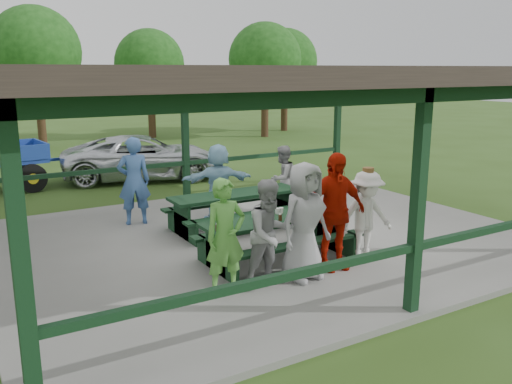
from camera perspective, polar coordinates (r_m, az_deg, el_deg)
ground at (r=10.64m, az=0.96°, el=-5.25°), size 90.00×90.00×0.00m
concrete_slab at (r=10.62m, az=0.96°, el=-5.00°), size 10.00×8.00×0.10m
pavilion_structure at (r=10.11m, az=1.02°, el=12.07°), size 10.60×8.60×3.24m
picnic_table_near at (r=9.24m, az=2.23°, el=-4.34°), size 2.65×1.39×0.75m
picnic_table_far at (r=11.04m, az=-2.15°, el=-1.46°), size 2.72×1.39×0.75m
table_setting at (r=9.18m, az=2.01°, el=-2.47°), size 2.51×0.45×0.10m
contestant_green at (r=7.80m, az=-3.22°, el=-4.73°), size 0.63×0.42×1.71m
contestant_grey_left at (r=8.04m, az=1.52°, el=-4.41°), size 0.82×0.66×1.64m
contestant_grey_mid at (r=8.33m, az=5.13°, el=-3.12°), size 0.98×0.71×1.85m
contestant_red at (r=8.81m, az=8.19°, el=-2.05°), size 1.18×0.62×1.92m
contestant_white_fedora at (r=9.32m, az=11.52°, el=-2.49°), size 1.05×0.67×1.61m
spectator_lblue at (r=11.67m, az=-4.00°, el=1.08°), size 1.61×0.86×1.66m
spectator_blue at (r=11.56m, az=-12.73°, el=1.15°), size 0.75×0.56×1.85m
spectator_grey at (r=12.38m, az=2.80°, el=1.43°), size 0.89×0.80×1.51m
pickup_truck at (r=16.84m, az=-11.68°, el=3.59°), size 5.25×3.50×1.34m
tree_left at (r=25.22m, az=-22.23°, el=13.51°), size 3.78×3.78×5.90m
tree_mid at (r=27.05m, az=-11.14°, el=13.04°), size 3.31×3.31×5.18m
tree_right at (r=26.88m, az=0.95°, el=13.76°), size 3.52×3.52×5.51m
tree_far_right at (r=29.62m, az=3.05°, el=13.53°), size 3.46×3.46×5.41m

